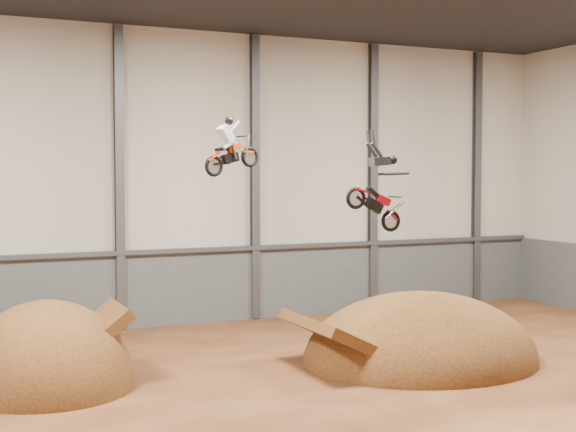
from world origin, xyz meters
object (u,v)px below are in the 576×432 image
object	(u,v)px
takeoff_ramp	(47,386)
fmx_rider_a	(234,142)
fmx_rider_b	(369,180)
landing_ramp	(420,361)

from	to	relation	value
takeoff_ramp	fmx_rider_a	world-z (taller)	fmx_rider_a
fmx_rider_a	fmx_rider_b	world-z (taller)	fmx_rider_a
fmx_rider_a	fmx_rider_b	xyz separation A→B (m)	(4.35, -1.44, -1.28)
fmx_rider_b	fmx_rider_a	bearing A→B (deg)	160.65
landing_ramp	takeoff_ramp	bearing A→B (deg)	170.94
landing_ramp	fmx_rider_a	bearing A→B (deg)	-176.48
takeoff_ramp	fmx_rider_a	size ratio (longest dim) A/B	3.07
fmx_rider_b	landing_ramp	bearing A→B (deg)	28.37
takeoff_ramp	fmx_rider_b	xyz separation A→B (m)	(10.13, -4.07, 6.97)
landing_ramp	fmx_rider_a	xyz separation A→B (m)	(-7.75, -0.48, 8.24)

